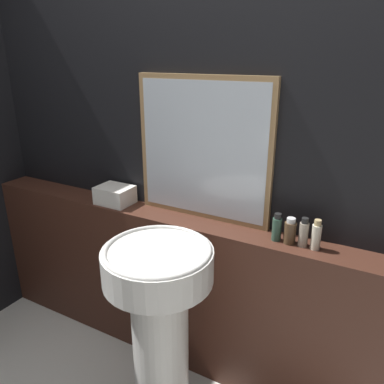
# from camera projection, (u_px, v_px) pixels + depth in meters

# --- Properties ---
(wall_back) EXTENTS (8.00, 0.06, 2.50)m
(wall_back) POSITION_uv_depth(u_px,v_px,m) (197.00, 150.00, 1.95)
(wall_back) COLOR black
(wall_back) RESTS_ON ground_plane
(vanity_counter) EXTENTS (2.73, 0.19, 0.91)m
(vanity_counter) POSITION_uv_depth(u_px,v_px,m) (186.00, 292.00, 2.12)
(vanity_counter) COLOR #422319
(vanity_counter) RESTS_ON ground_plane
(pedestal_sink) EXTENTS (0.48, 0.48, 0.95)m
(pedestal_sink) POSITION_uv_depth(u_px,v_px,m) (160.00, 317.00, 1.70)
(pedestal_sink) COLOR silver
(pedestal_sink) RESTS_ON ground_plane
(mirror) EXTENTS (0.73, 0.03, 0.73)m
(mirror) POSITION_uv_depth(u_px,v_px,m) (203.00, 150.00, 1.88)
(mirror) COLOR #937047
(mirror) RESTS_ON vanity_counter
(towel_stack) EXTENTS (0.20, 0.16, 0.10)m
(towel_stack) POSITION_uv_depth(u_px,v_px,m) (115.00, 195.00, 2.16)
(towel_stack) COLOR silver
(towel_stack) RESTS_ON vanity_counter
(shampoo_bottle) EXTENTS (0.04, 0.04, 0.13)m
(shampoo_bottle) POSITION_uv_depth(u_px,v_px,m) (277.00, 228.00, 1.73)
(shampoo_bottle) COLOR #2D4C3D
(shampoo_bottle) RESTS_ON vanity_counter
(conditioner_bottle) EXTENTS (0.05, 0.05, 0.12)m
(conditioner_bottle) POSITION_uv_depth(u_px,v_px,m) (290.00, 232.00, 1.70)
(conditioner_bottle) COLOR #4C3823
(conditioner_bottle) RESTS_ON vanity_counter
(lotion_bottle) EXTENTS (0.04, 0.04, 0.14)m
(lotion_bottle) POSITION_uv_depth(u_px,v_px,m) (304.00, 233.00, 1.67)
(lotion_bottle) COLOR gray
(lotion_bottle) RESTS_ON vanity_counter
(body_wash_bottle) EXTENTS (0.04, 0.04, 0.14)m
(body_wash_bottle) POSITION_uv_depth(u_px,v_px,m) (316.00, 236.00, 1.64)
(body_wash_bottle) COLOR beige
(body_wash_bottle) RESTS_ON vanity_counter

